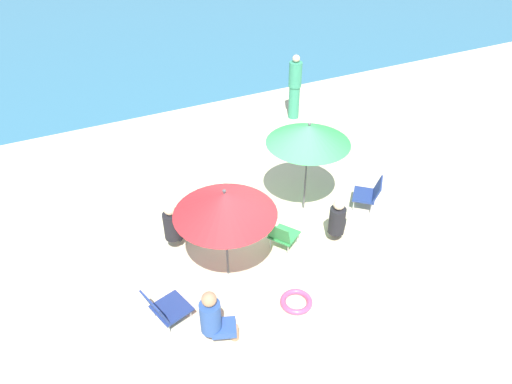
{
  "coord_description": "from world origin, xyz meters",
  "views": [
    {
      "loc": [
        -3.34,
        -5.99,
        5.96
      ],
      "look_at": [
        -0.18,
        0.51,
        0.7
      ],
      "focal_mm": 33.0,
      "sensor_mm": 36.0,
      "label": 1
    }
  ],
  "objects_px": {
    "person_c": "(173,225)",
    "swim_ring": "(296,302)",
    "beach_chair_a": "(281,234)",
    "umbrella_green": "(309,134)",
    "beach_chair_c": "(204,215)",
    "person_a": "(214,317)",
    "umbrella_red": "(225,203)",
    "beach_bag": "(235,205)",
    "beach_chair_b": "(164,308)",
    "beach_chair_d": "(370,193)",
    "person_d": "(295,87)",
    "person_b": "(337,220)"
  },
  "relations": [
    {
      "from": "person_c",
      "to": "swim_ring",
      "type": "height_order",
      "value": "person_c"
    },
    {
      "from": "beach_chair_a",
      "to": "swim_ring",
      "type": "xyz_separation_m",
      "value": [
        -0.39,
        -1.26,
        -0.3
      ]
    },
    {
      "from": "umbrella_green",
      "to": "beach_chair_a",
      "type": "xyz_separation_m",
      "value": [
        -1.01,
        -0.89,
        -1.36
      ]
    },
    {
      "from": "beach_chair_c",
      "to": "person_a",
      "type": "distance_m",
      "value": 2.66
    },
    {
      "from": "umbrella_red",
      "to": "person_c",
      "type": "distance_m",
      "value": 1.59
    },
    {
      "from": "swim_ring",
      "to": "beach_bag",
      "type": "distance_m",
      "value": 2.65
    },
    {
      "from": "beach_chair_b",
      "to": "swim_ring",
      "type": "height_order",
      "value": "beach_chair_b"
    },
    {
      "from": "beach_chair_d",
      "to": "person_c",
      "type": "height_order",
      "value": "person_c"
    },
    {
      "from": "beach_chair_a",
      "to": "person_d",
      "type": "xyz_separation_m",
      "value": [
        2.83,
        4.53,
        0.53
      ]
    },
    {
      "from": "umbrella_green",
      "to": "person_b",
      "type": "relative_size",
      "value": 2.06
    },
    {
      "from": "beach_chair_b",
      "to": "person_a",
      "type": "height_order",
      "value": "person_a"
    },
    {
      "from": "beach_chair_d",
      "to": "beach_chair_a",
      "type": "bearing_deg",
      "value": 50.09
    },
    {
      "from": "swim_ring",
      "to": "beach_bag",
      "type": "height_order",
      "value": "beach_bag"
    },
    {
      "from": "person_a",
      "to": "person_c",
      "type": "relative_size",
      "value": 1.03
    },
    {
      "from": "umbrella_green",
      "to": "umbrella_red",
      "type": "xyz_separation_m",
      "value": [
        -2.13,
        -1.04,
        -0.18
      ]
    },
    {
      "from": "beach_chair_d",
      "to": "person_a",
      "type": "height_order",
      "value": "person_a"
    },
    {
      "from": "umbrella_green",
      "to": "beach_chair_d",
      "type": "distance_m",
      "value": 1.91
    },
    {
      "from": "person_a",
      "to": "swim_ring",
      "type": "distance_m",
      "value": 1.52
    },
    {
      "from": "person_d",
      "to": "beach_chair_c",
      "type": "bearing_deg",
      "value": 69.09
    },
    {
      "from": "person_b",
      "to": "swim_ring",
      "type": "height_order",
      "value": "person_b"
    },
    {
      "from": "swim_ring",
      "to": "beach_bag",
      "type": "bearing_deg",
      "value": 88.08
    },
    {
      "from": "beach_chair_d",
      "to": "person_a",
      "type": "xyz_separation_m",
      "value": [
        -4.06,
        -1.68,
        0.17
      ]
    },
    {
      "from": "beach_chair_a",
      "to": "beach_chair_c",
      "type": "relative_size",
      "value": 1.15
    },
    {
      "from": "person_b",
      "to": "person_a",
      "type": "bearing_deg",
      "value": 154.8
    },
    {
      "from": "umbrella_red",
      "to": "beach_chair_b",
      "type": "bearing_deg",
      "value": -157.15
    },
    {
      "from": "beach_chair_a",
      "to": "umbrella_red",
      "type": "bearing_deg",
      "value": 154.3
    },
    {
      "from": "person_a",
      "to": "person_d",
      "type": "xyz_separation_m",
      "value": [
        4.66,
        5.87,
        0.36
      ]
    },
    {
      "from": "beach_chair_b",
      "to": "beach_chair_d",
      "type": "height_order",
      "value": "beach_chair_b"
    },
    {
      "from": "beach_chair_b",
      "to": "beach_bag",
      "type": "relative_size",
      "value": 2.17
    },
    {
      "from": "beach_chair_b",
      "to": "person_b",
      "type": "relative_size",
      "value": 0.77
    },
    {
      "from": "person_b",
      "to": "person_c",
      "type": "bearing_deg",
      "value": 111.36
    },
    {
      "from": "person_c",
      "to": "swim_ring",
      "type": "relative_size",
      "value": 1.9
    },
    {
      "from": "beach_chair_c",
      "to": "person_c",
      "type": "height_order",
      "value": "person_c"
    },
    {
      "from": "beach_chair_b",
      "to": "beach_bag",
      "type": "height_order",
      "value": "beach_chair_b"
    },
    {
      "from": "beach_chair_b",
      "to": "person_c",
      "type": "distance_m",
      "value": 1.75
    },
    {
      "from": "beach_chair_a",
      "to": "person_b",
      "type": "xyz_separation_m",
      "value": [
        1.06,
        -0.2,
        0.11
      ]
    },
    {
      "from": "beach_chair_a",
      "to": "person_d",
      "type": "relative_size",
      "value": 0.41
    },
    {
      "from": "swim_ring",
      "to": "beach_chair_c",
      "type": "bearing_deg",
      "value": 104.76
    },
    {
      "from": "beach_chair_b",
      "to": "swim_ring",
      "type": "bearing_deg",
      "value": -32.49
    },
    {
      "from": "beach_chair_c",
      "to": "beach_bag",
      "type": "height_order",
      "value": "beach_chair_c"
    },
    {
      "from": "beach_chair_c",
      "to": "person_b",
      "type": "relative_size",
      "value": 0.66
    },
    {
      "from": "person_b",
      "to": "person_c",
      "type": "distance_m",
      "value": 2.99
    },
    {
      "from": "beach_bag",
      "to": "beach_chair_c",
      "type": "bearing_deg",
      "value": -165.01
    },
    {
      "from": "beach_chair_d",
      "to": "umbrella_green",
      "type": "bearing_deg",
      "value": 16.9
    },
    {
      "from": "beach_chair_c",
      "to": "beach_bag",
      "type": "distance_m",
      "value": 0.77
    },
    {
      "from": "beach_bag",
      "to": "person_b",
      "type": "bearing_deg",
      "value": -49.31
    },
    {
      "from": "beach_chair_d",
      "to": "person_b",
      "type": "xyz_separation_m",
      "value": [
        -1.17,
        -0.54,
        0.11
      ]
    },
    {
      "from": "person_b",
      "to": "beach_chair_a",
      "type": "bearing_deg",
      "value": 122.59
    },
    {
      "from": "beach_chair_c",
      "to": "person_d",
      "type": "bearing_deg",
      "value": 128.92
    },
    {
      "from": "swim_ring",
      "to": "beach_chair_b",
      "type": "bearing_deg",
      "value": 164.02
    }
  ]
}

